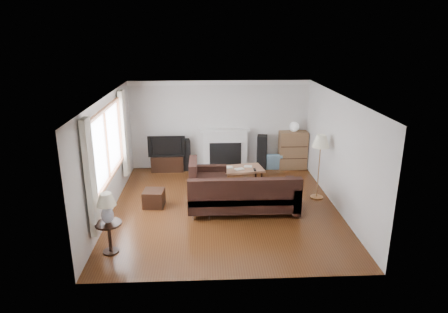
{
  "coord_description": "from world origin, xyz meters",
  "views": [
    {
      "loc": [
        -0.42,
        -8.24,
        3.85
      ],
      "look_at": [
        0.0,
        0.3,
        1.1
      ],
      "focal_mm": 32.0,
      "sensor_mm": 36.0,
      "label": 1
    }
  ],
  "objects_px": {
    "bookshelf": "(293,150)",
    "coffee_table": "(239,177)",
    "sectional_sofa": "(243,194)",
    "floor_lamp": "(319,167)",
    "side_table": "(110,237)",
    "tv_stand": "(168,163)"
  },
  "relations": [
    {
      "from": "side_table",
      "to": "sectional_sofa",
      "type": "bearing_deg",
      "value": 31.76
    },
    {
      "from": "floor_lamp",
      "to": "side_table",
      "type": "relative_size",
      "value": 2.64
    },
    {
      "from": "sectional_sofa",
      "to": "floor_lamp",
      "type": "xyz_separation_m",
      "value": [
        1.83,
        0.64,
        0.35
      ]
    },
    {
      "from": "bookshelf",
      "to": "floor_lamp",
      "type": "height_order",
      "value": "floor_lamp"
    },
    {
      "from": "tv_stand",
      "to": "floor_lamp",
      "type": "xyz_separation_m",
      "value": [
        3.71,
        -2.1,
        0.55
      ]
    },
    {
      "from": "coffee_table",
      "to": "floor_lamp",
      "type": "bearing_deg",
      "value": -35.62
    },
    {
      "from": "floor_lamp",
      "to": "side_table",
      "type": "height_order",
      "value": "floor_lamp"
    },
    {
      "from": "side_table",
      "to": "floor_lamp",
      "type": "bearing_deg",
      "value": 26.88
    },
    {
      "from": "tv_stand",
      "to": "sectional_sofa",
      "type": "height_order",
      "value": "sectional_sofa"
    },
    {
      "from": "tv_stand",
      "to": "side_table",
      "type": "relative_size",
      "value": 1.54
    },
    {
      "from": "bookshelf",
      "to": "side_table",
      "type": "bearing_deg",
      "value": -134.2
    },
    {
      "from": "side_table",
      "to": "tv_stand",
      "type": "bearing_deg",
      "value": 81.26
    },
    {
      "from": "bookshelf",
      "to": "sectional_sofa",
      "type": "bearing_deg",
      "value": -121.27
    },
    {
      "from": "tv_stand",
      "to": "floor_lamp",
      "type": "bearing_deg",
      "value": -29.53
    },
    {
      "from": "coffee_table",
      "to": "bookshelf",
      "type": "bearing_deg",
      "value": 27.71
    },
    {
      "from": "sectional_sofa",
      "to": "tv_stand",
      "type": "bearing_deg",
      "value": 124.43
    },
    {
      "from": "sectional_sofa",
      "to": "side_table",
      "type": "height_order",
      "value": "sectional_sofa"
    },
    {
      "from": "sectional_sofa",
      "to": "floor_lamp",
      "type": "distance_m",
      "value": 1.97
    },
    {
      "from": "bookshelf",
      "to": "coffee_table",
      "type": "xyz_separation_m",
      "value": [
        -1.65,
        -1.26,
        -0.31
      ]
    },
    {
      "from": "tv_stand",
      "to": "coffee_table",
      "type": "relative_size",
      "value": 0.75
    },
    {
      "from": "sectional_sofa",
      "to": "floor_lamp",
      "type": "height_order",
      "value": "floor_lamp"
    },
    {
      "from": "sectional_sofa",
      "to": "floor_lamp",
      "type": "bearing_deg",
      "value": 19.33
    }
  ]
}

